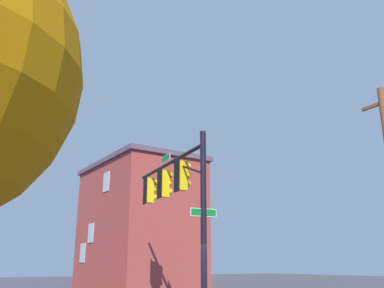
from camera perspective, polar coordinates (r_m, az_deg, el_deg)
signal_pole_assembly at (r=16.12m, az=-2.40°, el=-6.57°), size 6.37×1.57×6.28m
brick_building at (r=27.38m, az=-7.37°, el=-11.28°), size 8.79×5.60×8.30m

